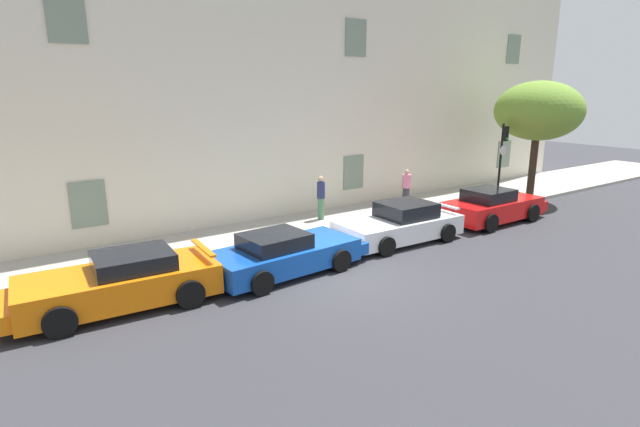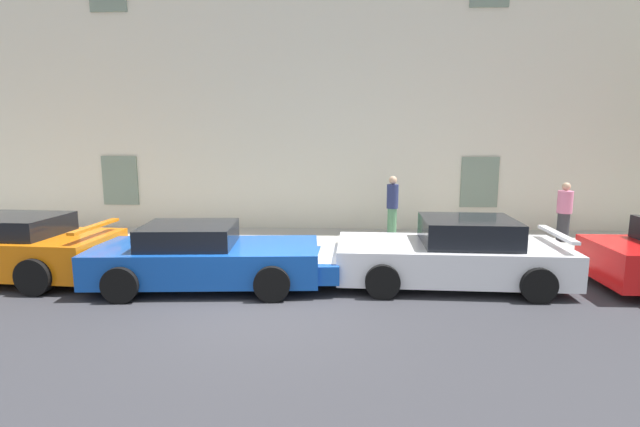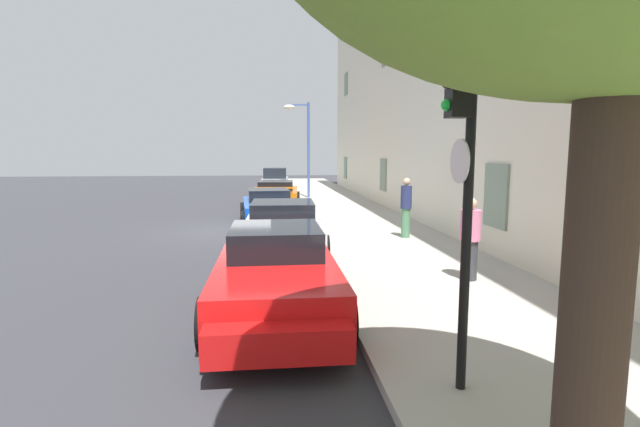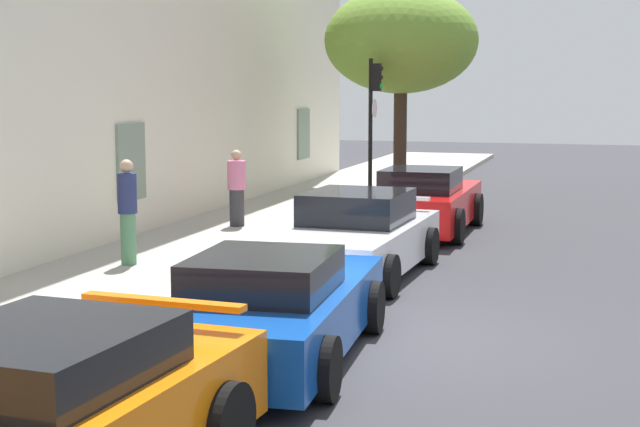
# 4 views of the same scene
# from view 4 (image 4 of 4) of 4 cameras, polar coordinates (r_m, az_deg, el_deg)

# --- Properties ---
(ground_plane) EXTENTS (80.00, 80.00, 0.00)m
(ground_plane) POSITION_cam_4_polar(r_m,az_deg,el_deg) (12.21, 4.60, -7.25)
(ground_plane) COLOR #333338
(sidewalk) EXTENTS (60.00, 4.15, 0.14)m
(sidewalk) POSITION_cam_4_polar(r_m,az_deg,el_deg) (13.82, -13.94, -5.39)
(sidewalk) COLOR #A8A399
(sidewalk) RESTS_ON ground
(sportscar_yellow_flank) EXTENTS (4.92, 2.32, 1.26)m
(sportscar_yellow_flank) POSITION_cam_4_polar(r_m,az_deg,el_deg) (11.32, -2.62, -5.45)
(sportscar_yellow_flank) COLOR #144CB2
(sportscar_yellow_flank) RESTS_ON ground
(sportscar_white_middle) EXTENTS (4.97, 2.32, 1.36)m
(sportscar_white_middle) POSITION_cam_4_polar(r_m,az_deg,el_deg) (15.72, 1.69, -1.66)
(sportscar_white_middle) COLOR white
(sportscar_white_middle) RESTS_ON ground
(sportscar_tail_end) EXTENTS (4.72, 2.10, 1.38)m
(sportscar_tail_end) POSITION_cam_4_polar(r_m,az_deg,el_deg) (20.72, 6.16, 0.65)
(sportscar_tail_end) COLOR red
(sportscar_tail_end) RESTS_ON ground
(tree_near_kerb) EXTENTS (4.01, 4.01, 5.47)m
(tree_near_kerb) POSITION_cam_4_polar(r_m,az_deg,el_deg) (25.82, 4.77, 10.02)
(tree_near_kerb) COLOR #38281E
(tree_near_kerb) RESTS_ON sidewalk
(traffic_light) EXTENTS (0.44, 0.36, 3.57)m
(traffic_light) POSITION_cam_4_polar(r_m,az_deg,el_deg) (23.67, 3.16, 6.30)
(traffic_light) COLOR black
(traffic_light) RESTS_ON sidewalk
(pedestrian_admiring) EXTENTS (0.32, 0.32, 1.75)m
(pedestrian_admiring) POSITION_cam_4_polar(r_m,az_deg,el_deg) (16.36, -11.20, 0.18)
(pedestrian_admiring) COLOR #4C7F59
(pedestrian_admiring) RESTS_ON sidewalk
(pedestrian_strolling) EXTENTS (0.43, 0.43, 1.61)m
(pedestrian_strolling) POSITION_cam_4_polar(r_m,az_deg,el_deg) (20.49, -4.90, 1.51)
(pedestrian_strolling) COLOR #333338
(pedestrian_strolling) RESTS_ON sidewalk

